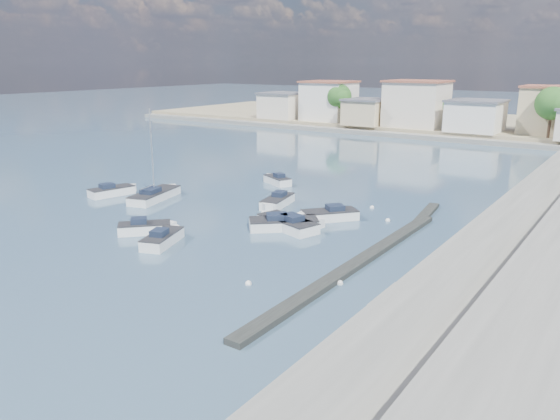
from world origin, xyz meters
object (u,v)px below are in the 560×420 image
motorboat_f (277,180)px  motorboat_g (277,202)px  motorboat_a (164,239)px  motorboat_e (114,191)px  motorboat_c (285,223)px  motorboat_d (327,216)px  sailboat (156,195)px  motorboat_b (148,228)px  motorboat_h (287,224)px

motorboat_f → motorboat_g: same height
motorboat_a → motorboat_e: bearing=152.9°
motorboat_c → motorboat_d: size_ratio=1.28×
motorboat_a → motorboat_g: same height
motorboat_e → sailboat: size_ratio=0.56×
sailboat → motorboat_b: bearing=-46.5°
motorboat_a → sailboat: sailboat is taller
motorboat_a → sailboat: bearing=139.2°
motorboat_a → motorboat_h: size_ratio=0.84×
motorboat_d → motorboat_a: bearing=-119.1°
motorboat_b → motorboat_f: same height
motorboat_f → motorboat_c: bearing=-52.5°
motorboat_e → motorboat_f: size_ratio=1.21×
motorboat_b → sailboat: bearing=133.5°
motorboat_b → motorboat_g: same height
motorboat_a → motorboat_b: bearing=159.9°
motorboat_c → motorboat_f: bearing=127.5°
motorboat_e → motorboat_f: 17.23m
motorboat_d → sailboat: size_ratio=0.54×
motorboat_f → motorboat_h: 16.73m
motorboat_d → motorboat_g: 6.25m
motorboat_d → motorboat_f: bearing=141.7°
motorboat_c → sailboat: bearing=177.3°
motorboat_c → motorboat_g: same height
motorboat_b → motorboat_d: 14.86m
sailboat → motorboat_a: bearing=-40.8°
motorboat_g → motorboat_h: 7.07m
motorboat_a → motorboat_f: 22.03m
motorboat_f → motorboat_g: bearing=-55.0°
motorboat_e → motorboat_h: bearing=1.2°
motorboat_a → motorboat_g: bearing=86.9°
motorboat_g → motorboat_a: bearing=-93.1°
motorboat_e → motorboat_h: size_ratio=0.90×
motorboat_b → sailboat: sailboat is taller
motorboat_c → motorboat_g: (-4.47, 5.15, 0.00)m
motorboat_c → motorboat_h: size_ratio=1.12×
motorboat_g → sailboat: (-11.34, -4.39, 0.03)m
motorboat_b → sailboat: (-7.68, 8.09, 0.03)m
motorboat_b → motorboat_h: size_ratio=0.72×
motorboat_e → motorboat_c: bearing=1.5°
motorboat_a → motorboat_e: 17.25m
motorboat_c → motorboat_g: size_ratio=1.21×
motorboat_f → motorboat_h: bearing=-52.1°
motorboat_c → motorboat_g: bearing=131.0°
motorboat_c → motorboat_h: same height
motorboat_g → motorboat_h: bearing=-48.0°
motorboat_a → motorboat_f: bearing=102.7°
motorboat_a → motorboat_b: 3.13m
motorboat_g → motorboat_h: size_ratio=0.93×
motorboat_b → motorboat_e: size_ratio=0.80×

